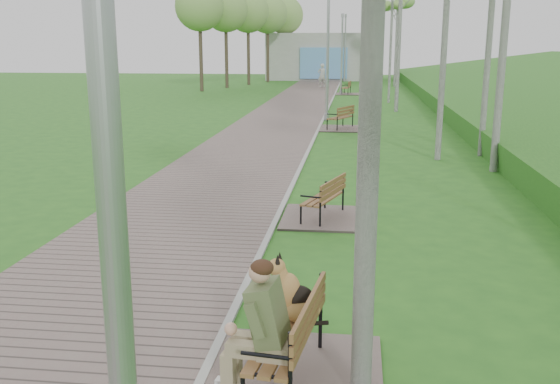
# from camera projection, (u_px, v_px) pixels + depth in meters

# --- Properties ---
(ground) EXTENTS (120.00, 120.00, 0.00)m
(ground) POSITION_uv_depth(u_px,v_px,m) (206.00, 373.00, 6.20)
(ground) COLOR #265D1D
(ground) RESTS_ON ground
(walkway) EXTENTS (3.50, 67.00, 0.04)m
(walkway) POSITION_uv_depth(u_px,v_px,m) (284.00, 117.00, 27.15)
(walkway) COLOR #71625C
(walkway) RESTS_ON ground
(kerb) EXTENTS (0.10, 67.00, 0.05)m
(kerb) POSITION_uv_depth(u_px,v_px,m) (324.00, 118.00, 26.94)
(kerb) COLOR #999993
(kerb) RESTS_ON ground
(building_north) EXTENTS (10.00, 5.20, 4.00)m
(building_north) POSITION_uv_depth(u_px,v_px,m) (325.00, 57.00, 55.10)
(building_north) COLOR #9E9E99
(building_north) RESTS_ON ground
(bench_main) EXTENTS (1.79, 1.99, 1.56)m
(bench_main) POSITION_uv_depth(u_px,v_px,m) (279.00, 342.00, 5.89)
(bench_main) COLOR #71625C
(bench_main) RESTS_ON ground
(bench_second) EXTENTS (1.57, 1.75, 0.97)m
(bench_second) POSITION_uv_depth(u_px,v_px,m) (323.00, 210.00, 11.57)
(bench_second) COLOR #71625C
(bench_second) RESTS_ON ground
(bench_third) EXTENTS (1.76, 1.96, 1.08)m
(bench_third) POSITION_uv_depth(u_px,v_px,m) (340.00, 124.00, 23.60)
(bench_third) COLOR #71625C
(bench_third) RESTS_ON ground
(bench_far) EXTENTS (1.66, 1.85, 1.02)m
(bench_far) POSITION_uv_depth(u_px,v_px,m) (346.00, 91.00, 39.53)
(bench_far) COLOR #71625C
(bench_far) RESTS_ON ground
(lamp_post_near) EXTENTS (0.21, 0.21, 5.52)m
(lamp_post_near) POSITION_uv_depth(u_px,v_px,m) (110.00, 192.00, 2.65)
(lamp_post_near) COLOR #9EA0A6
(lamp_post_near) RESTS_ON ground
(lamp_post_second) EXTENTS (0.20, 0.20, 5.16)m
(lamp_post_second) POSITION_uv_depth(u_px,v_px,m) (328.00, 62.00, 25.74)
(lamp_post_second) COLOR #9EA0A6
(lamp_post_second) RESTS_ON ground
(lamp_post_third) EXTENTS (0.19, 0.19, 4.94)m
(lamp_post_third) POSITION_uv_depth(u_px,v_px,m) (342.00, 57.00, 38.82)
(lamp_post_third) COLOR #9EA0A6
(lamp_post_third) RESTS_ON ground
(lamp_post_far) EXTENTS (0.21, 0.21, 5.51)m
(lamp_post_far) POSITION_uv_depth(u_px,v_px,m) (345.00, 50.00, 52.09)
(lamp_post_far) COLOR #9EA0A6
(lamp_post_far) RESTS_ON ground
(pedestrian_near) EXTENTS (0.74, 0.64, 1.72)m
(pedestrian_near) POSITION_uv_depth(u_px,v_px,m) (322.00, 76.00, 45.38)
(pedestrian_near) COLOR silver
(pedestrian_near) RESTS_ON ground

